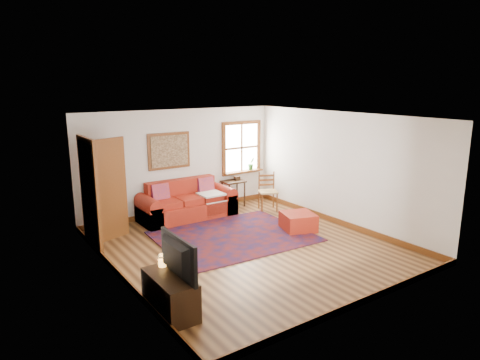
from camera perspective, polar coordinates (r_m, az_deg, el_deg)
ground at (r=8.36m, az=0.94°, el=-8.90°), size 5.50×5.50×0.00m
room_envelope at (r=7.91m, az=0.92°, el=2.31°), size 5.04×5.54×2.52m
window at (r=11.14m, az=0.39°, el=3.64°), size 1.18×0.20×1.38m
doorway at (r=8.67m, az=-18.10°, el=-1.33°), size 0.89×1.08×2.14m
framed_artwork at (r=10.09m, az=-9.42°, el=3.85°), size 1.05×0.07×0.85m
persian_rug at (r=8.88m, az=-0.88°, el=-7.50°), size 3.11×2.54×0.02m
red_leather_sofa at (r=10.10m, az=-7.12°, el=-3.39°), size 2.24×0.92×0.88m
red_ottoman at (r=9.30m, az=7.76°, el=-5.52°), size 0.82×0.82×0.37m
side_table at (r=10.85m, az=-0.89°, el=-0.72°), size 0.56×0.42×0.67m
ladder_back_chair at (r=10.62m, az=3.68°, el=-1.30°), size 0.57×0.56×0.93m
media_cabinet at (r=6.13m, az=-9.30°, el=-14.83°), size 0.44×0.98×0.54m
television at (r=5.86m, az=-9.09°, el=-10.21°), size 0.13×0.98×0.56m
candle_hurricane at (r=6.28m, az=-10.35°, el=-10.60°), size 0.12×0.12×0.18m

